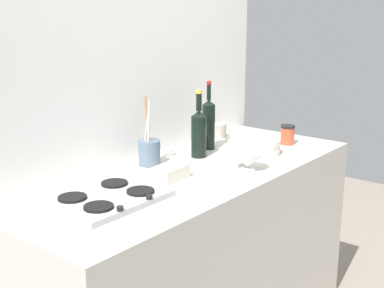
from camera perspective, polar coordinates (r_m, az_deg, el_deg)
name	(u,v)px	position (r m, az deg, el deg)	size (l,w,h in m)	color
counter_block	(192,261)	(2.50, 0.00, -12.74)	(1.80, 0.70, 0.90)	beige
backsplash_panel	(131,117)	(2.53, -6.70, 2.92)	(1.90, 0.06, 2.18)	white
stovetop_hob	(107,198)	(1.97, -9.32, -5.89)	(0.42, 0.32, 0.04)	#B2B2B7
plate_stack	(259,147)	(2.60, 7.38, -0.29)	(0.21, 0.21, 0.07)	silver
wine_bottle_leftmost	(199,132)	(2.50, 0.75, 1.32)	(0.07, 0.07, 0.33)	black
wine_bottle_mid_left	(209,123)	(2.65, 1.84, 2.29)	(0.07, 0.07, 0.35)	black
mixing_bowl	(249,160)	(2.33, 6.26, -1.75)	(0.15, 0.15, 0.08)	white
butter_dish	(170,173)	(2.19, -2.49, -3.20)	(0.16, 0.10, 0.06)	silver
utensil_crock	(149,151)	(2.39, -4.75, -0.77)	(0.10, 0.10, 0.32)	slate
condiment_jar_front	(287,135)	(2.80, 10.48, 1.01)	(0.08, 0.08, 0.10)	#C64C2D
condiment_jar_rear	(221,130)	(2.91, 3.20, 1.53)	(0.07, 0.07, 0.08)	#9E998C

